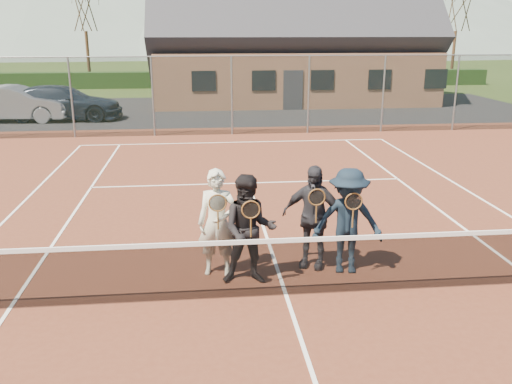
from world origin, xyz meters
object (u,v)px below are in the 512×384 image
Objects in this scene: tennis_net at (287,264)px; player_d at (348,221)px; player_a at (218,223)px; player_b at (249,230)px; player_c at (313,217)px; car_b at (16,104)px; car_c at (62,103)px; clubhouse at (291,29)px.

tennis_net is 6.49× the size of player_d.
player_b is (0.49, -0.38, -0.00)m from player_a.
player_a is at bearing -174.98° from player_c.
player_c is at bearing -145.14° from car_b.
tennis_net is at bearing -45.33° from player_b.
car_c is at bearing 111.64° from player_b.
player_c reaches higher than car_c.
car_b is 19.38m from player_b.
player_a reaches higher than tennis_net.
clubhouse reaches higher than player_c.
player_b is at bearing -100.90° from clubhouse.
player_b is (-4.52, -23.47, -3.07)m from clubhouse.
car_c reaches higher than tennis_net.
player_a is 1.00× the size of player_c.
tennis_net is at bearing -146.23° from player_d.
player_d reaches higher than car_c.
clubhouse is 8.67× the size of player_b.
car_b is 19.47m from player_c.
player_a is 2.15m from player_d.
clubhouse reaches higher than car_c.
player_b is at bearing -171.83° from player_d.
car_b is 2.66× the size of player_c.
car_b is 18.82m from player_a.
car_b reaches higher than car_c.
car_b reaches higher than tennis_net.
tennis_net is 6.49× the size of player_c.
player_b is at bearing 134.67° from tennis_net.
car_b is 0.31× the size of clubhouse.
player_c is (1.62, 0.14, -0.00)m from player_a.
car_c is 18.76m from player_b.
player_a reaches higher than car_c.
player_b is (8.88, -17.22, 0.13)m from car_b.
tennis_net is 1.41m from player_a.
car_c is 13.33m from clubhouse.
tennis_net is (9.40, -17.75, -0.25)m from car_b.
player_b is at bearing -148.79° from car_b.
car_b is 0.41× the size of tennis_net.
car_b is 0.90× the size of car_c.
player_d is at bearing -3.70° from player_a.
player_a is at bearing 142.31° from player_b.
player_c is (8.05, -16.92, 0.15)m from car_c.
player_c is at bearing -98.41° from clubhouse.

